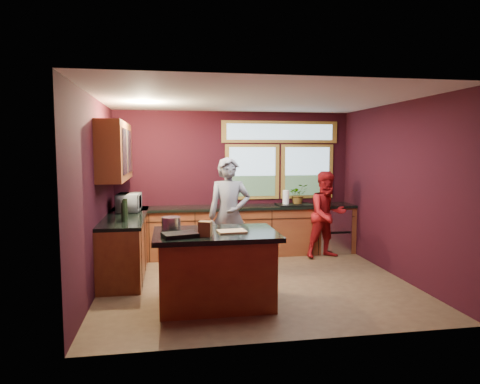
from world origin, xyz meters
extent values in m
plane|color=brown|center=(0.00, 0.00, 0.00)|extent=(4.50, 4.50, 0.00)
cube|color=black|center=(0.00, 2.00, 1.35)|extent=(4.50, 0.02, 2.70)
cube|color=black|center=(0.00, -2.00, 1.35)|extent=(4.50, 0.02, 2.70)
cube|color=black|center=(-2.25, 0.00, 1.35)|extent=(0.02, 4.00, 2.70)
cube|color=black|center=(2.25, 0.00, 1.35)|extent=(0.02, 4.00, 2.70)
cube|color=silver|center=(0.00, 0.00, 2.70)|extent=(4.50, 4.00, 0.02)
cube|color=#7996A8|center=(0.35, 1.99, 1.55)|extent=(1.06, 0.02, 1.06)
cube|color=#7996A8|center=(1.45, 1.99, 1.55)|extent=(1.06, 0.02, 1.06)
cube|color=olive|center=(0.90, 1.99, 2.32)|extent=(2.30, 0.02, 0.42)
cube|color=maroon|center=(-2.07, 0.85, 1.95)|extent=(0.36, 1.80, 0.90)
cube|color=maroon|center=(0.00, 1.70, 0.44)|extent=(4.50, 0.60, 0.88)
cube|color=black|center=(0.00, 1.69, 0.91)|extent=(4.50, 0.64, 0.05)
cube|color=#B7B7BC|center=(1.85, 1.68, 0.42)|extent=(0.60, 0.58, 0.85)
cube|color=black|center=(1.10, 1.66, 0.91)|extent=(0.66, 0.46, 0.05)
cube|color=maroon|center=(-1.95, 0.85, 0.44)|extent=(0.60, 2.30, 0.88)
cube|color=black|center=(-1.94, 0.85, 0.91)|extent=(0.64, 2.30, 0.05)
cube|color=maroon|center=(-0.67, -0.83, 0.44)|extent=(1.40, 0.90, 0.88)
cube|color=black|center=(-0.67, -0.83, 0.92)|extent=(1.55, 1.05, 0.06)
imported|color=slate|center=(-0.31, 0.55, 0.93)|extent=(0.70, 0.49, 1.85)
imported|color=maroon|center=(1.60, 1.25, 0.79)|extent=(0.88, 0.75, 1.59)
imported|color=#999999|center=(-1.92, 1.30, 1.08)|extent=(0.40, 0.57, 0.31)
imported|color=#999999|center=(1.20, 1.75, 1.13)|extent=(0.35, 0.31, 0.39)
cylinder|color=white|center=(0.94, 1.70, 1.07)|extent=(0.12, 0.12, 0.28)
cube|color=tan|center=(-0.47, -0.88, 0.95)|extent=(0.37, 0.28, 0.02)
cylinder|color=#A9A9AD|center=(-1.22, -0.68, 1.03)|extent=(0.24, 0.24, 0.18)
cube|color=brown|center=(-0.82, -1.08, 1.03)|extent=(0.18, 0.16, 0.18)
cube|color=black|center=(-1.12, -1.08, 0.97)|extent=(0.46, 0.37, 0.05)
camera|label=1|loc=(-1.24, -6.11, 1.97)|focal=32.00mm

